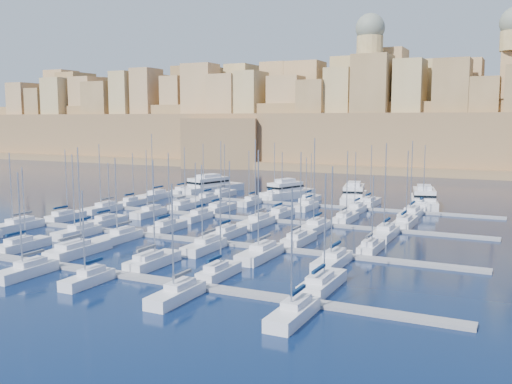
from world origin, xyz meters
The scene contains 55 objects.
ground centered at (0.00, 0.00, 0.00)m, with size 600.00×600.00×0.00m, color black.
pontoon_near centered at (0.00, -34.00, 0.20)m, with size 84.00×2.00×0.40m, color slate.
pontoon_mid_near centered at (0.00, -12.00, 0.20)m, with size 84.00×2.00×0.40m, color slate.
pontoon_mid_far centered at (0.00, 10.00, 0.20)m, with size 84.00×2.00×0.40m, color slate.
pontoon_far centered at (0.00, 32.00, 0.20)m, with size 84.00×2.00×0.40m, color slate.
sailboat_1 centered at (-23.26, -28.70, 0.73)m, with size 2.65×8.83×12.84m.
sailboat_2 centered at (-13.27, -27.62, 0.78)m, with size 3.31×11.02×15.99m.
sailboat_3 centered at (0.49, -28.35, 0.75)m, with size 2.86×9.53×14.67m.
sailboat_4 centered at (11.22, -29.17, 0.71)m, with size 2.36×7.86×11.82m.
sailboat_5 centered at (24.55, -28.25, 0.75)m, with size 2.92×9.74×13.81m.
sailboat_8 centered at (-10.98, -39.25, 0.74)m, with size 2.61×8.71×13.54m.
sailboat_9 centered at (-1.39, -38.67, 0.71)m, with size 2.26×7.54×11.79m.
sailboat_10 centered at (11.58, -39.17, 0.73)m, with size 2.57×8.56×13.27m.
sailboat_11 centered at (25.39, -39.28, 0.74)m, with size 2.63×8.78×13.56m.
sailboat_12 centered at (-36.03, -6.71, 0.74)m, with size 2.64×8.80×14.16m.
sailboat_13 centered at (-25.31, -6.91, 0.72)m, with size 2.52×8.40×11.94m.
sailboat_14 centered at (-11.89, -6.76, 0.74)m, with size 2.61×8.71×14.17m.
sailboat_15 centered at (0.37, -6.77, 0.73)m, with size 2.61×8.69×13.06m.
sailboat_16 centered at (13.04, -6.53, 0.75)m, with size 2.75×9.16×14.87m.
sailboat_17 centered at (24.83, -7.11, 0.71)m, with size 2.39×7.98×11.76m.
sailboat_18 centered at (-36.58, -18.20, 0.76)m, with size 3.20×10.66×14.21m.
sailboat_19 centered at (-22.79, -17.59, 0.75)m, with size 2.82×9.41×14.30m.
sailboat_20 centered at (-13.94, -17.45, 0.74)m, with size 2.74×9.13×13.92m.
sailboat_21 centered at (2.17, -17.55, 0.74)m, with size 2.80×9.32×13.39m.
sailboat_22 centered at (11.67, -18.01, 0.77)m, with size 3.08×10.27×15.80m.
sailboat_23 centered at (22.30, -17.69, 0.75)m, with size 2.89×9.62×13.89m.
sailboat_24 centered at (-36.49, 14.71, 0.72)m, with size 2.29×7.63×12.34m.
sailboat_25 centered at (-22.87, 15.36, 0.73)m, with size 2.68×8.95×12.99m.
sailboat_26 centered at (-13.92, 15.67, 0.76)m, with size 2.87×9.58×15.41m.
sailboat_27 centered at (0.46, 15.33, 0.74)m, with size 2.66×8.88×13.41m.
sailboat_28 centered at (14.01, 15.50, 0.74)m, with size 2.77×9.23×13.95m.
sailboat_29 centered at (25.34, 15.80, 0.75)m, with size 2.95×9.84×14.30m.
sailboat_30 centered at (-36.04, 4.17, 0.76)m, with size 2.97×9.90×14.83m.
sailboat_31 centered at (-24.25, 4.52, 0.74)m, with size 2.76×9.20×13.89m.
sailboat_32 centered at (-12.92, 4.86, 0.72)m, with size 2.55×8.50×11.66m.
sailboat_33 centered at (0.53, 3.98, 0.77)m, with size 3.09×10.28×16.40m.
sailboat_34 centered at (11.86, 4.11, 0.77)m, with size 3.01×10.02×16.77m.
sailboat_35 centered at (24.28, 4.08, 0.77)m, with size 3.02×10.08×16.10m.
sailboat_36 centered at (-37.18, 37.34, 0.73)m, with size 2.67×8.91×12.79m.
sailboat_37 centered at (-25.07, 37.39, 0.74)m, with size 2.70×9.01×13.77m.
sailboat_38 centered at (-11.20, 37.70, 0.75)m, with size 2.89×9.65×14.32m.
sailboat_39 centered at (-1.40, 37.31, 0.72)m, with size 2.65×8.84×11.95m.
sailboat_40 centered at (12.87, 37.93, 0.75)m, with size 3.03×10.11×14.09m.
sailboat_41 centered at (24.83, 37.26, 0.75)m, with size 2.62×8.75×14.45m.
sailboat_42 centered at (-38.30, 25.77, 0.78)m, with size 3.22×10.72×16.44m.
sailboat_43 centered at (-24.27, 26.69, 0.74)m, with size 2.65×8.85×14.22m.
sailboat_44 centered at (-12.38, 27.08, 0.73)m, with size 2.41×8.05×12.85m.
sailboat_45 centered at (1.80, 26.70, 0.72)m, with size 2.65×8.83×11.77m.
sailboat_46 centered at (12.77, 26.62, 0.74)m, with size 2.70×8.99×13.20m.
sailboat_47 centered at (24.48, 25.69, 0.78)m, with size 3.26×10.88×15.82m.
motor_yacht_a centered at (-32.33, 43.03, 1.73)m, with size 11.32×20.67×5.25m.
motor_yacht_b centered at (-9.16, 41.29, 1.73)m, with size 10.01×16.86×5.25m.
motor_yacht_c centered at (8.00, 41.97, 1.73)m, with size 8.98×18.34×5.25m.
motor_yacht_d centered at (24.22, 42.19, 1.73)m, with size 9.12×18.81×5.25m.
fortified_city centered at (-0.19, 155.26, 14.74)m, with size 460.00×108.95×59.52m.
Camera 1 is at (45.69, -89.68, 19.74)m, focal length 40.00 mm.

